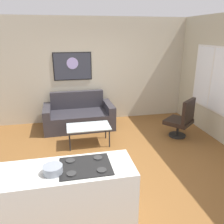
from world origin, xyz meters
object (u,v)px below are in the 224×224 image
(armchair, at_px, (182,119))
(coffee_table, at_px, (88,128))
(couch, at_px, (79,117))
(mixing_bowl, at_px, (53,170))
(wall_painting, at_px, (73,66))

(armchair, bearing_deg, coffee_table, 178.02)
(couch, bearing_deg, armchair, -26.16)
(couch, xyz_separation_m, coffee_table, (0.14, -1.07, 0.11))
(mixing_bowl, bearing_deg, armchair, 39.11)
(couch, height_order, coffee_table, couch)
(mixing_bowl, xyz_separation_m, wall_painting, (0.44, 3.97, 0.60))
(couch, relative_size, wall_painting, 1.77)
(couch, height_order, wall_painting, wall_painting)
(coffee_table, relative_size, mixing_bowl, 4.27)
(wall_painting, bearing_deg, coffee_table, -82.36)
(armchair, bearing_deg, wall_painting, 145.74)
(armchair, height_order, mixing_bowl, mixing_bowl)
(coffee_table, relative_size, armchair, 0.99)
(mixing_bowl, bearing_deg, wall_painting, 83.66)
(couch, height_order, mixing_bowl, mixing_bowl)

